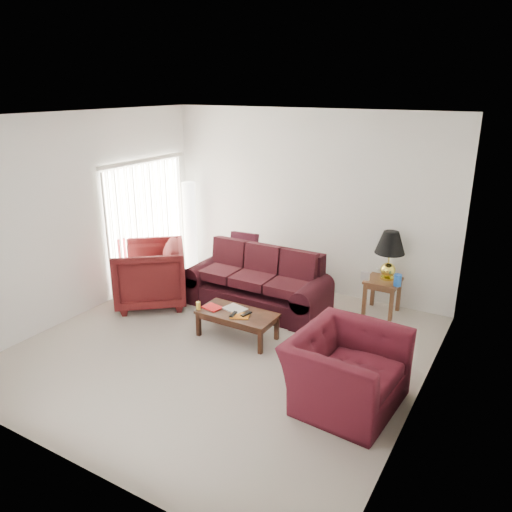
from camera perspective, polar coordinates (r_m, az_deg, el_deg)
The scene contains 19 objects.
floor at distance 6.81m, azimuth -3.66°, elevation -10.42°, with size 5.00×5.00×0.00m, color #B8AC9D.
blinds at distance 8.76m, azimuth -12.31°, elevation 3.60°, with size 0.10×2.00×2.16m, color silver.
sofa at distance 7.76m, azimuth 0.03°, elevation -2.80°, with size 2.24×0.97×0.92m, color black, non-canonical shape.
throw_pillow at distance 8.46m, azimuth -1.40°, elevation 1.10°, with size 0.47×0.13×0.47m, color black.
end_table at distance 7.90m, azimuth 14.19°, elevation -4.48°, with size 0.50×0.50×0.55m, color #492F19, non-canonical shape.
table_lamp at distance 7.72m, azimuth 14.98°, elevation 0.05°, with size 0.45×0.45×0.75m, color yellow, non-canonical shape.
clock at distance 7.70m, azimuth 12.38°, elevation -2.24°, with size 0.13×0.05×0.13m, color silver.
blue_canister at distance 7.58m, azimuth 15.88°, elevation -2.67°, with size 0.11×0.11×0.18m, color #1B53B0.
picture_frame at distance 7.99m, azimuth 14.08°, elevation -1.48°, with size 0.13×0.02×0.16m, color #BDBCC1.
floor_lamp at distance 9.35m, azimuth -7.56°, elevation 3.38°, with size 0.28×0.28×1.70m, color white, non-canonical shape.
armchair_left at distance 8.08m, azimuth -12.08°, elevation -2.06°, with size 1.06×1.09×1.00m, color #450F10.
armchair_right at distance 5.64m, azimuth 10.28°, elevation -12.71°, with size 1.24×1.08×0.80m, color #47101B.
coffee_table at distance 6.97m, azimuth -2.15°, elevation -7.87°, with size 1.09×0.54×0.38m, color black, non-canonical shape.
magazine_red at distance 7.05m, azimuth -5.03°, elevation -5.86°, with size 0.26×0.19×0.01m, color red.
magazine_white at distance 6.98m, azimuth -2.42°, elevation -6.04°, with size 0.30×0.23×0.02m, color beige.
magazine_orange at distance 6.78m, azimuth -1.87°, elevation -6.84°, with size 0.25×0.19×0.01m, color orange.
remote_a at distance 6.78m, azimuth -2.60°, elevation -6.65°, with size 0.05×0.16×0.02m, color black.
remote_b at distance 6.78m, azimuth -1.11°, elevation -6.63°, with size 0.05×0.18×0.02m, color black.
yellow_glass at distance 7.01m, azimuth -6.61°, elevation -5.64°, with size 0.06×0.06×0.11m, color yellow.
Camera 1 is at (3.35, -4.90, 3.34)m, focal length 35.00 mm.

